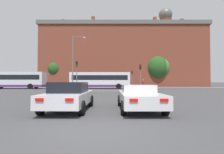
# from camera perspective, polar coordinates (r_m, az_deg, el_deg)

# --- Properties ---
(ground_plane) EXTENTS (400.00, 400.00, 0.00)m
(ground_plane) POSITION_cam_1_polar(r_m,az_deg,el_deg) (5.47, -5.75, -17.03)
(ground_plane) COLOR #3D3D3F
(stop_line_strip) EXTENTS (7.40, 0.30, 0.01)m
(stop_line_strip) POSITION_cam_1_polar(r_m,az_deg,el_deg) (26.16, -1.34, -4.55)
(stop_line_strip) COLOR silver
(stop_line_strip) RESTS_ON ground_plane
(far_pavement) EXTENTS (68.22, 2.50, 0.01)m
(far_pavement) POSITION_cam_1_polar(r_m,az_deg,el_deg) (40.89, -0.94, -3.39)
(far_pavement) COLOR gray
(far_pavement) RESTS_ON ground_plane
(brick_civic_building) EXTENTS (44.87, 15.73, 23.34)m
(brick_civic_building) POSITION_cam_1_polar(r_m,az_deg,el_deg) (52.39, 3.25, 6.58)
(brick_civic_building) COLOR brown
(brick_civic_building) RESTS_ON ground_plane
(car_saloon_left) EXTENTS (2.09, 4.40, 1.42)m
(car_saloon_left) POSITION_cam_1_polar(r_m,az_deg,el_deg) (9.16, -13.97, -5.97)
(car_saloon_left) COLOR silver
(car_saloon_left) RESTS_ON ground_plane
(car_roadster_right) EXTENTS (2.06, 4.71, 1.28)m
(car_roadster_right) POSITION_cam_1_polar(r_m,az_deg,el_deg) (9.17, 8.50, -6.46)
(car_roadster_right) COLOR silver
(car_roadster_right) RESTS_ON ground_plane
(bus_crossing_lead) EXTENTS (11.36, 2.65, 3.13)m
(bus_crossing_lead) POSITION_cam_1_polar(r_m,az_deg,el_deg) (33.72, -4.14, -0.97)
(bus_crossing_lead) COLOR silver
(bus_crossing_lead) RESTS_ON ground_plane
(bus_crossing_trailing) EXTENTS (11.29, 2.75, 3.19)m
(bus_crossing_trailing) POSITION_cam_1_polar(r_m,az_deg,el_deg) (38.28, -29.30, -0.80)
(bus_crossing_trailing) COLOR silver
(bus_crossing_trailing) RESTS_ON ground_plane
(traffic_light_far_right) EXTENTS (0.26, 0.31, 3.91)m
(traffic_light_far_right) POSITION_cam_1_polar(r_m,az_deg,el_deg) (40.58, 6.35, 0.33)
(traffic_light_far_right) COLOR slate
(traffic_light_far_right) RESTS_ON ground_plane
(traffic_light_far_left) EXTENTS (0.26, 0.31, 3.63)m
(traffic_light_far_left) POSITION_cam_1_polar(r_m,az_deg,el_deg) (40.82, -7.63, 0.08)
(traffic_light_far_left) COLOR slate
(traffic_light_far_left) RESTS_ON ground_plane
(traffic_light_near_right) EXTENTS (0.26, 0.31, 4.04)m
(traffic_light_near_right) POSITION_cam_1_polar(r_m,az_deg,el_deg) (26.92, 8.99, 1.35)
(traffic_light_near_right) COLOR slate
(traffic_light_near_right) RESTS_ON ground_plane
(traffic_light_near_left) EXTENTS (0.26, 0.31, 4.51)m
(traffic_light_near_left) POSITION_cam_1_polar(r_m,az_deg,el_deg) (27.37, -11.68, 1.91)
(traffic_light_near_left) COLOR slate
(traffic_light_near_left) RESTS_ON ground_plane
(street_lamp_junction) EXTENTS (2.09, 0.36, 8.37)m
(street_lamp_junction) POSITION_cam_1_polar(r_m,az_deg,el_deg) (27.41, -12.27, 6.12)
(street_lamp_junction) COLOR slate
(street_lamp_junction) RESTS_ON ground_plane
(pedestrian_waiting) EXTENTS (0.27, 0.43, 1.85)m
(pedestrian_waiting) POSITION_cam_1_polar(r_m,az_deg,el_deg) (41.03, 9.93, -1.83)
(pedestrian_waiting) COLOR black
(pedestrian_waiting) RESTS_ON ground_plane
(pedestrian_walking_east) EXTENTS (0.25, 0.41, 1.59)m
(pedestrian_walking_east) POSITION_cam_1_polar(r_m,az_deg,el_deg) (41.50, 0.27, -2.09)
(pedestrian_walking_east) COLOR #333851
(pedestrian_walking_east) RESTS_ON ground_plane
(tree_by_building) EXTENTS (6.04, 6.04, 8.15)m
(tree_by_building) POSITION_cam_1_polar(r_m,az_deg,el_deg) (47.22, 14.13, 2.96)
(tree_by_building) COLOR #4C3823
(tree_by_building) RESTS_ON ground_plane
(tree_kerbside) EXTENTS (3.95, 3.95, 6.75)m
(tree_kerbside) POSITION_cam_1_polar(r_m,az_deg,el_deg) (48.08, -18.40, 2.53)
(tree_kerbside) COLOR #4C3823
(tree_kerbside) RESTS_ON ground_plane
(tree_distant) EXTENTS (5.36, 5.36, 7.81)m
(tree_distant) POSITION_cam_1_polar(r_m,az_deg,el_deg) (47.54, 15.03, 2.96)
(tree_distant) COLOR #4C3823
(tree_distant) RESTS_ON ground_plane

